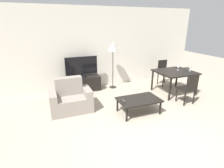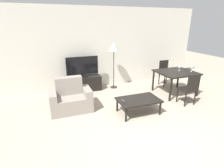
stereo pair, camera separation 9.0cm
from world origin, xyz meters
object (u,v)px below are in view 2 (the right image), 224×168
dining_chair_near (189,88)px  tv_stand (83,83)px  dining_chair_far (165,72)px  dining_table (176,74)px  armchair (71,99)px  remote_primary (123,101)px  wine_glass_left (180,68)px  wine_glass_center (192,68)px  coffee_table (139,101)px  floor_lamp (114,49)px  tv (82,67)px

dining_chair_near → tv_stand: bearing=140.2°
dining_chair_far → dining_table: bearing=-103.8°
armchair → remote_primary: bearing=-31.7°
dining_chair_near → wine_glass_left: 1.02m
tv_stand → dining_table: bearing=-25.1°
dining_chair_far → remote_primary: dining_chair_far is taller
dining_chair_near → wine_glass_center: 1.00m
dining_chair_near → armchair: bearing=165.7°
armchair → remote_primary: (1.17, -0.72, 0.08)m
remote_primary → wine_glass_left: (2.32, 0.81, 0.44)m
armchair → coffee_table: size_ratio=1.00×
dining_chair_near → floor_lamp: size_ratio=0.57×
coffee_table → wine_glass_center: size_ratio=7.14×
dining_chair_far → remote_primary: bearing=-146.3°
tv_stand → dining_chair_near: 3.29m
floor_lamp → wine_glass_center: (2.12, -1.33, -0.53)m
tv_stand → dining_table: dining_table is taller
floor_lamp → wine_glass_center: 2.56m
tv_stand → dining_table: (2.72, -1.28, 0.40)m
armchair → dining_chair_far: size_ratio=1.16×
dining_chair_far → wine_glass_center: size_ratio=6.16×
tv_stand → remote_primary: tv_stand is taller
dining_chair_near → floor_lamp: floor_lamp is taller
tv_stand → floor_lamp: (1.06, -0.09, 1.12)m
remote_primary → tv_stand: bearing=105.8°
dining_table → floor_lamp: 2.16m
armchair → dining_chair_near: (3.11, -0.79, 0.19)m
dining_chair_far → remote_primary: (-2.35, -1.57, -0.11)m
dining_chair_far → wine_glass_center: 1.05m
tv → wine_glass_left: (2.89, -1.21, 0.00)m
tv → dining_table: bearing=-25.1°
armchair → floor_lamp: floor_lamp is taller
remote_primary → tv: bearing=105.8°
dining_chair_far → wine_glass_center: bearing=-75.1°
armchair → dining_chair_far: bearing=13.5°
tv → wine_glass_left: bearing=-22.7°
tv → remote_primary: (0.57, -2.02, -0.44)m
coffee_table → dining_chair_near: 1.54m
coffee_table → remote_primary: 0.42m
dining_chair_near → wine_glass_left: (0.37, 0.89, 0.33)m
dining_table → remote_primary: size_ratio=7.69×
coffee_table → dining_table: 1.92m
dining_table → wine_glass_left: wine_glass_left is taller
coffee_table → remote_primary: (-0.41, 0.03, 0.05)m
armchair → wine_glass_center: bearing=-1.8°
tv_stand → dining_chair_far: size_ratio=1.29×
wine_glass_center → tv_stand: bearing=155.9°
dining_table → dining_chair_near: 0.86m
tv_stand → dining_chair_near: dining_chair_near is taller
wine_glass_center → remote_primary: bearing=-167.0°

